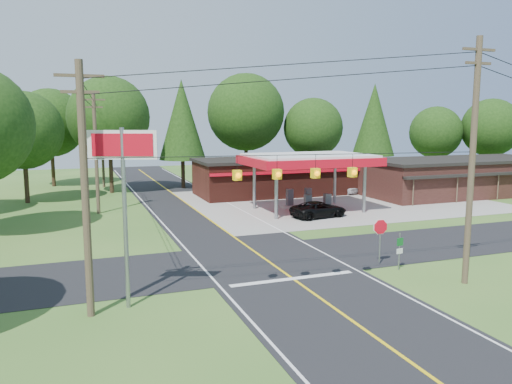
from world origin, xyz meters
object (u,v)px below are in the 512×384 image
object	(u,v)px
sedan_car	(342,187)
octagonal_stop_sign	(380,231)
big_stop_sign	(123,174)
suv_car	(319,209)
gas_canopy	(308,161)

from	to	relation	value
sedan_car	octagonal_stop_sign	bearing A→B (deg)	-136.10
big_stop_sign	octagonal_stop_sign	bearing A→B (deg)	6.77
suv_car	big_stop_sign	xyz separation A→B (m)	(-16.50, -14.60, 4.97)
big_stop_sign	octagonal_stop_sign	size ratio (longest dim) A/B	2.93
sedan_car	octagonal_stop_sign	distance (m)	26.71
sedan_car	big_stop_sign	size ratio (longest dim) A/B	0.51
gas_canopy	octagonal_stop_sign	world-z (taller)	gas_canopy
gas_canopy	octagonal_stop_sign	bearing A→B (deg)	-102.74
gas_canopy	suv_car	distance (m)	4.73
gas_canopy	suv_car	world-z (taller)	gas_canopy
gas_canopy	sedan_car	xyz separation A→B (m)	(8.00, 8.00, -3.62)
gas_canopy	big_stop_sign	xyz separation A→B (m)	(-17.00, -17.60, 1.35)
gas_canopy	big_stop_sign	size ratio (longest dim) A/B	1.42
octagonal_stop_sign	big_stop_sign	bearing A→B (deg)	-173.23
sedan_car	big_stop_sign	distance (m)	36.13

